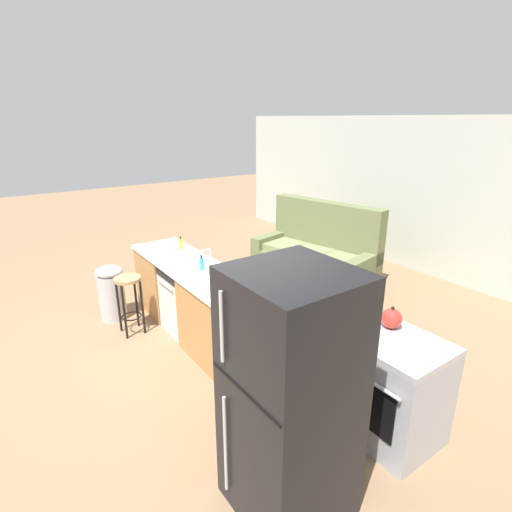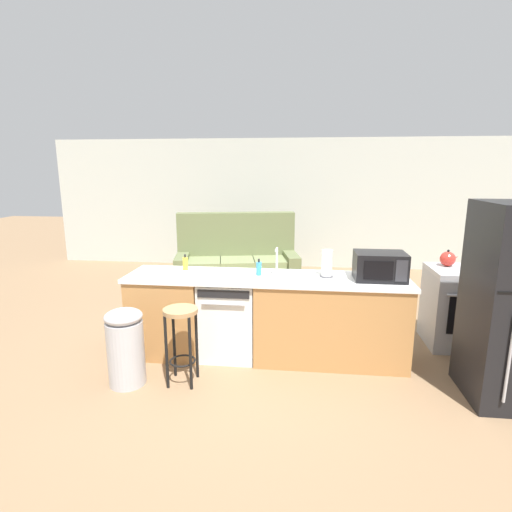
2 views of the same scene
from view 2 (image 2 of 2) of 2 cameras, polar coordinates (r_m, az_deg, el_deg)
The scene contains 14 objects.
ground_plane at distance 4.51m, azimuth -0.57°, elevation -13.94°, with size 24.00×24.00×0.00m, color #896B4C.
wall_back at distance 8.24m, azimuth 5.16°, elevation 7.43°, with size 10.00×0.06×2.60m.
kitchen_counter at distance 4.32m, azimuth 2.62°, elevation -9.09°, with size 2.94×0.66×0.90m.
dishwasher at distance 4.37m, azimuth -3.87°, elevation -8.79°, with size 0.58×0.61×0.84m.
stove_range at distance 5.15m, azimuth 27.38°, elevation -6.53°, with size 0.76×0.68×0.90m.
microwave at distance 4.19m, azimuth 17.27°, elevation -1.39°, with size 0.50×0.37×0.28m.
sink_faucet at distance 4.16m, azimuth 2.97°, elevation -1.07°, with size 0.07×0.18×0.30m.
paper_towel_roll at distance 4.18m, azimuth 10.09°, elevation -1.10°, with size 0.14×0.14×0.28m.
soap_bottle at distance 4.19m, azimuth 0.41°, elevation -1.79°, with size 0.06×0.06×0.18m.
dish_soap_bottle at distance 4.48m, azimuth -10.07°, elevation -1.06°, with size 0.06×0.06×0.18m.
kettle at distance 5.08m, azimuth 25.71°, elevation -0.36°, with size 0.21×0.17×0.19m.
bar_stool at distance 3.83m, azimuth -10.64°, elevation -10.29°, with size 0.32×0.32×0.74m.
trash_bin at distance 4.00m, azimuth -18.14°, elevation -12.13°, with size 0.35×0.35×0.74m.
couch at distance 6.79m, azimuth -2.75°, elevation -1.34°, with size 2.14×1.28×1.27m.
Camera 2 is at (0.51, -4.01, 1.99)m, focal length 28.00 mm.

